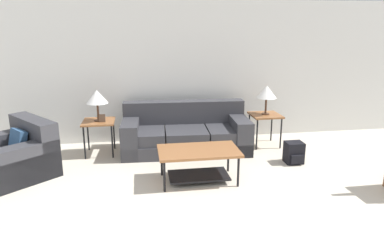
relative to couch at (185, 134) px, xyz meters
The scene contains 10 objects.
wall_back 1.21m from the couch, 86.02° to the left, with size 9.04×0.06×2.60m.
couch is the anchor object (origin of this frame).
armchair 2.69m from the couch, 164.92° to the right, with size 1.44×1.45×0.80m.
coffee_table 1.29m from the couch, 89.70° to the right, with size 1.11×0.64×0.46m.
side_table_left 1.48m from the couch, behind, with size 0.52×0.52×0.58m.
side_table_right 1.48m from the couch, ahead, with size 0.52×0.52×0.58m.
table_lamp_left 1.62m from the couch, behind, with size 0.36×0.36×0.52m.
table_lamp_right 1.62m from the couch, ahead, with size 0.36×0.36×0.52m.
backpack 1.84m from the couch, 28.24° to the right, with size 0.28×0.30×0.34m.
picture_frame 1.44m from the couch, behind, with size 0.10×0.04×0.13m.
Camera 1 is at (-0.82, -1.73, 2.08)m, focal length 32.00 mm.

